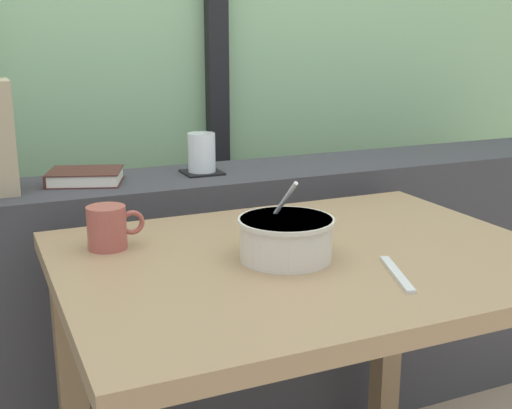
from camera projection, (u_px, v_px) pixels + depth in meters
dark_console_ledge at (208, 310)px, 1.84m from camera, size 2.80×0.30×0.78m
breakfast_table at (306, 315)px, 1.29m from camera, size 0.94×0.71×0.74m
coaster_square at (202, 172)px, 1.74m from camera, size 0.10×0.10×0.00m
juice_glass at (202, 154)px, 1.73m from camera, size 0.07×0.07×0.10m
closed_book at (85, 177)px, 1.63m from camera, size 0.21×0.19×0.03m
soup_bowl at (286, 239)px, 1.21m from camera, size 0.18×0.18×0.15m
fork_utensil at (397, 274)px, 1.14m from camera, size 0.07×0.17×0.01m
ceramic_mug at (108, 227)px, 1.27m from camera, size 0.11×0.08×0.08m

